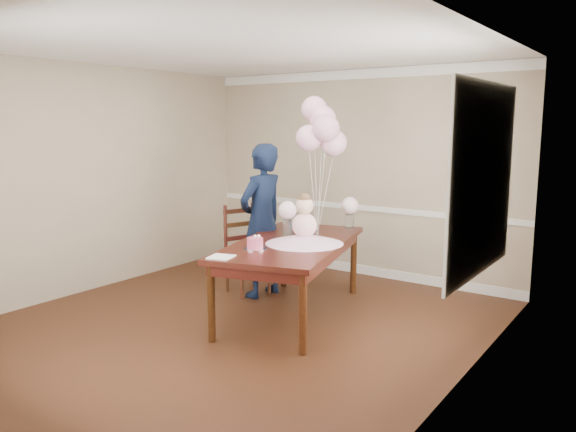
{
  "coord_description": "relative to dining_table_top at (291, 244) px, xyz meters",
  "views": [
    {
      "loc": [
        3.52,
        -4.09,
        1.99
      ],
      "look_at": [
        0.22,
        0.62,
        1.05
      ],
      "focal_mm": 35.0,
      "sensor_mm": 36.0,
      "label": 1
    }
  ],
  "objects": [
    {
      "name": "floor",
      "position": [
        -0.27,
        -0.61,
        -0.76
      ],
      "size": [
        4.5,
        5.0,
        0.0
      ],
      "primitive_type": "cube",
      "color": "black",
      "rests_on": "ground"
    },
    {
      "name": "ceiling",
      "position": [
        -0.27,
        -0.61,
        1.94
      ],
      "size": [
        4.5,
        5.0,
        0.02
      ],
      "primitive_type": "cube",
      "color": "white",
      "rests_on": "wall_back"
    },
    {
      "name": "wall_back",
      "position": [
        -0.27,
        1.89,
        0.59
      ],
      "size": [
        4.5,
        0.02,
        2.7
      ],
      "primitive_type": "cube",
      "color": "tan",
      "rests_on": "floor"
    },
    {
      "name": "wall_left",
      "position": [
        -2.52,
        -0.61,
        0.59
      ],
      "size": [
        0.02,
        5.0,
        2.7
      ],
      "primitive_type": "cube",
      "color": "tan",
      "rests_on": "floor"
    },
    {
      "name": "wall_right",
      "position": [
        1.98,
        -0.61,
        0.59
      ],
      "size": [
        0.02,
        5.0,
        2.7
      ],
      "primitive_type": "cube",
      "color": "tan",
      "rests_on": "floor"
    },
    {
      "name": "chair_rail_trim",
      "position": [
        -0.27,
        1.88,
        0.14
      ],
      "size": [
        4.5,
        0.02,
        0.07
      ],
      "primitive_type": "cube",
      "color": "white",
      "rests_on": "wall_back"
    },
    {
      "name": "crown_molding",
      "position": [
        -0.27,
        1.88,
        1.87
      ],
      "size": [
        4.5,
        0.02,
        0.12
      ],
      "primitive_type": "cube",
      "color": "white",
      "rests_on": "wall_back"
    },
    {
      "name": "baseboard_trim",
      "position": [
        -0.27,
        1.88,
        -0.7
      ],
      "size": [
        4.5,
        0.02,
        0.12
      ],
      "primitive_type": "cube",
      "color": "white",
      "rests_on": "floor"
    },
    {
      "name": "window_frame",
      "position": [
        1.95,
        -0.11,
        0.79
      ],
      "size": [
        0.02,
        1.66,
        1.56
      ],
      "primitive_type": "cube",
      "color": "silver",
      "rests_on": "wall_right"
    },
    {
      "name": "window_blinds",
      "position": [
        1.94,
        -0.11,
        0.79
      ],
      "size": [
        0.01,
        1.5,
        1.4
      ],
      "primitive_type": "cube",
      "color": "white",
      "rests_on": "wall_right"
    },
    {
      "name": "dining_table_top",
      "position": [
        0.0,
        0.0,
        0.0
      ],
      "size": [
        1.57,
        2.31,
        0.05
      ],
      "primitive_type": "cube",
      "rotation": [
        0.0,
        0.0,
        0.27
      ],
      "color": "black",
      "rests_on": "table_leg_fl"
    },
    {
      "name": "table_apron",
      "position": [
        -0.0,
        -0.0,
        -0.08
      ],
      "size": [
        1.44,
        2.18,
        0.11
      ],
      "primitive_type": "cube",
      "rotation": [
        0.0,
        0.0,
        0.27
      ],
      "color": "black",
      "rests_on": "table_leg_fl"
    },
    {
      "name": "table_leg_fl",
      "position": [
        -0.17,
        -1.05,
        -0.39
      ],
      "size": [
        0.09,
        0.09,
        0.74
      ],
      "primitive_type": "cylinder",
      "rotation": [
        0.0,
        0.0,
        0.27
      ],
      "color": "black",
      "rests_on": "floor"
    },
    {
      "name": "table_leg_fr",
      "position": [
        0.68,
        -0.82,
        -0.39
      ],
      "size": [
        0.09,
        0.09,
        0.74
      ],
      "primitive_type": "cylinder",
      "rotation": [
        0.0,
        0.0,
        0.27
      ],
      "color": "black",
      "rests_on": "floor"
    },
    {
      "name": "table_leg_bl",
      "position": [
        -0.68,
        0.82,
        -0.39
      ],
      "size": [
        0.09,
        0.09,
        0.74
      ],
      "primitive_type": "cylinder",
      "rotation": [
        0.0,
        0.0,
        0.27
      ],
      "color": "black",
      "rests_on": "floor"
    },
    {
      "name": "table_leg_br",
      "position": [
        0.17,
        1.05,
        -0.39
      ],
      "size": [
        0.09,
        0.09,
        0.74
      ],
      "primitive_type": "cylinder",
      "rotation": [
        0.0,
        0.0,
        0.27
      ],
      "color": "black",
      "rests_on": "floor"
    },
    {
      "name": "baby_skirt",
      "position": [
        0.17,
        -0.01,
        0.08
      ],
      "size": [
        0.98,
        0.98,
        0.11
      ],
      "primitive_type": "cone",
      "rotation": [
        0.0,
        0.0,
        0.27
      ],
      "color": "#DCA2C8",
      "rests_on": "dining_table_top"
    },
    {
      "name": "baby_torso",
      "position": [
        0.17,
        -0.01,
        0.22
      ],
      "size": [
        0.25,
        0.25,
        0.25
      ],
      "primitive_type": "sphere",
      "color": "#FFA1D1",
      "rests_on": "baby_skirt"
    },
    {
      "name": "baby_head",
      "position": [
        0.17,
        -0.01,
        0.42
      ],
      "size": [
        0.18,
        0.18,
        0.18
      ],
      "primitive_type": "sphere",
      "color": "beige",
      "rests_on": "baby_torso"
    },
    {
      "name": "baby_hair",
      "position": [
        0.17,
        -0.01,
        0.48
      ],
      "size": [
        0.13,
        0.13,
        0.13
      ],
      "primitive_type": "sphere",
      "color": "brown",
      "rests_on": "baby_head"
    },
    {
      "name": "cake_platter",
      "position": [
        -0.08,
        -0.51,
        0.03
      ],
      "size": [
        0.28,
        0.28,
        0.01
      ],
      "primitive_type": "cylinder",
      "rotation": [
        0.0,
        0.0,
        0.27
      ],
      "color": "silver",
      "rests_on": "dining_table_top"
    },
    {
      "name": "birthday_cake",
      "position": [
        -0.08,
        -0.51,
        0.09
      ],
      "size": [
        0.19,
        0.19,
        0.11
      ],
      "primitive_type": "cylinder",
      "rotation": [
        0.0,
        0.0,
        0.27
      ],
      "color": "#D6436A",
      "rests_on": "cake_platter"
    },
    {
      "name": "cake_flower_a",
      "position": [
        -0.08,
        -0.51,
        0.16
      ],
      "size": [
        0.03,
        0.03,
        0.03
      ],
      "primitive_type": "sphere",
      "color": "white",
      "rests_on": "birthday_cake"
    },
    {
      "name": "cake_flower_b",
      "position": [
        -0.05,
        -0.48,
        0.16
      ],
      "size": [
        0.03,
        0.03,
        0.03
      ],
      "primitive_type": "sphere",
      "color": "white",
      "rests_on": "birthday_cake"
    },
    {
      "name": "rose_vase_near",
      "position": [
        -0.24,
        0.26,
        0.11
      ],
      "size": [
        0.13,
        0.13,
        0.17
      ],
      "primitive_type": "cylinder",
      "rotation": [
        0.0,
        0.0,
        0.27
      ],
      "color": "silver",
      "rests_on": "dining_table_top"
    },
    {
      "name": "roses_near",
      "position": [
        -0.24,
        0.26,
        0.3
      ],
      "size": [
        0.2,
        0.2,
        0.2
      ],
      "primitive_type": "sphere",
      "color": "white",
      "rests_on": "rose_vase_near"
    },
    {
      "name": "rose_vase_far",
      "position": [
        0.15,
        0.97,
        0.11
      ],
      "size": [
        0.13,
        0.13,
        0.17
      ],
      "primitive_type": "cylinder",
      "rotation": [
        0.0,
        0.0,
        0.27
      ],
      "color": "silver",
      "rests_on": "dining_table_top"
    },
    {
      "name": "roses_far",
      "position": [
        0.15,
        0.97,
        0.3
      ],
      "size": [
        0.2,
        0.2,
        0.2
      ],
      "primitive_type": "sphere",
      "color": "#FFD5DC",
      "rests_on": "rose_vase_far"
    },
    {
      "name": "napkin",
      "position": [
        -0.12,
        -0.96,
        0.03
      ],
      "size": [
        0.26,
        0.26,
        0.01
      ],
      "primitive_type": "cube",
      "rotation": [
        0.0,
        0.0,
        0.27
      ],
      "color": "white",
      "rests_on": "dining_table_top"
    },
    {
      "name": "balloon_weight",
      "position": [
        -0.05,
        0.59,
        0.04
      ],
      "size": [
        0.05,
        0.05,
        0.02
      ],
      "primitive_type": "cylinder",
      "rotation": [
        0.0,
        0.0,
        0.27
      ],
      "color": "silver",
      "rests_on": "dining_table_top"
    },
    {
      "name": "balloon_a",
      "position": [
        -0.15,
        0.56,
        1.08
      ],
      "size": [
        0.29,
        0.29,
        0.29
      ],
      "primitive_type": "sphere",
      "color": "#FFB4DB",
      "rests_on": "balloon_ribbon_a"
    },
    {
      "name": "balloon_b",
      "position": [
        0.06,
        0.56,
        1.18
      ],
      "size": [
        0.29,
        0.29,
        0.29
      ],
      "primitive_type": "sphere",
      "color": "#E8A4BE",
      "rests_on": "balloon_ribbon_b"
    },
    {
      "name": "balloon_c",
      "position": [
        -0.06,
        0.69,
        1.29
      ],
      "size": [
        0.29,
        0.29,
        0.29
      ],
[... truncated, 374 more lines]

